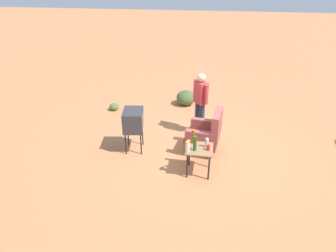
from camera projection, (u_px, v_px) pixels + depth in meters
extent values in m
plane|color=#C17A4C|center=(200.00, 147.00, 7.29)|extent=(60.00, 60.00, 0.00)
cylinder|color=#937047|center=(193.00, 140.00, 7.41)|extent=(0.05, 0.05, 0.22)
cylinder|color=#937047|center=(188.00, 150.00, 6.96)|extent=(0.05, 0.05, 0.22)
cylinder|color=#937047|center=(214.00, 143.00, 7.28)|extent=(0.05, 0.05, 0.22)
cylinder|color=#937047|center=(211.00, 154.00, 6.83)|extent=(0.05, 0.05, 0.22)
cube|color=#9E4C47|center=(202.00, 139.00, 7.02)|extent=(0.85, 0.85, 0.20)
cube|color=#9E4C47|center=(217.00, 125.00, 6.75)|extent=(0.77, 0.25, 0.64)
cube|color=#9E4C47|center=(205.00, 124.00, 7.19)|extent=(0.23, 0.70, 0.26)
cube|color=#9E4C47|center=(200.00, 137.00, 6.64)|extent=(0.23, 0.70, 0.26)
cylinder|color=black|center=(189.00, 154.00, 6.49)|extent=(0.04, 0.04, 0.57)
cylinder|color=black|center=(187.00, 166.00, 6.10)|extent=(0.04, 0.04, 0.57)
cylinder|color=black|center=(210.00, 156.00, 6.42)|extent=(0.04, 0.04, 0.57)
cylinder|color=black|center=(209.00, 168.00, 6.03)|extent=(0.04, 0.04, 0.57)
cube|color=#937047|center=(199.00, 149.00, 6.12)|extent=(0.56, 0.56, 0.03)
cylinder|color=black|center=(141.00, 144.00, 6.90)|extent=(0.03, 0.03, 0.55)
cylinder|color=black|center=(143.00, 135.00, 7.29)|extent=(0.03, 0.03, 0.55)
cylinder|color=black|center=(126.00, 144.00, 6.90)|extent=(0.03, 0.03, 0.55)
cylinder|color=black|center=(128.00, 135.00, 7.29)|extent=(0.03, 0.03, 0.55)
cube|color=#333338|center=(133.00, 120.00, 6.86)|extent=(0.66, 0.53, 0.48)
cube|color=#383D3F|center=(143.00, 120.00, 6.86)|extent=(0.42, 0.08, 0.34)
cylinder|color=#2D3347|center=(197.00, 116.00, 7.87)|extent=(0.14, 0.14, 0.86)
cylinder|color=#2D3347|center=(201.00, 119.00, 7.72)|extent=(0.14, 0.14, 0.86)
cube|color=#BC383D|center=(201.00, 93.00, 7.47)|extent=(0.42, 0.39, 0.56)
cylinder|color=#BC383D|center=(196.00, 89.00, 7.64)|extent=(0.09, 0.09, 0.50)
cylinder|color=#BC383D|center=(206.00, 95.00, 7.26)|extent=(0.09, 0.09, 0.50)
sphere|color=#DBAD84|center=(202.00, 78.00, 7.29)|extent=(0.22, 0.22, 0.22)
cylinder|color=red|center=(208.00, 148.00, 6.02)|extent=(0.07, 0.07, 0.12)
cylinder|color=#1E5623|center=(195.00, 143.00, 5.98)|extent=(0.07, 0.07, 0.32)
cylinder|color=brown|center=(193.00, 137.00, 6.24)|extent=(0.07, 0.07, 0.30)
cylinder|color=silver|center=(207.00, 143.00, 6.11)|extent=(0.06, 0.06, 0.20)
cylinder|color=silver|center=(188.00, 148.00, 5.95)|extent=(0.09, 0.09, 0.18)
sphere|color=yellow|center=(188.00, 142.00, 5.89)|extent=(0.07, 0.07, 0.07)
sphere|color=#E04C66|center=(188.00, 141.00, 5.92)|extent=(0.07, 0.07, 0.07)
sphere|color=orange|center=(187.00, 143.00, 5.86)|extent=(0.07, 0.07, 0.07)
ellipsoid|color=#475B33|center=(186.00, 98.00, 9.56)|extent=(0.61, 0.61, 0.47)
ellipsoid|color=#516B38|center=(114.00, 107.00, 9.23)|extent=(0.29, 0.29, 0.22)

